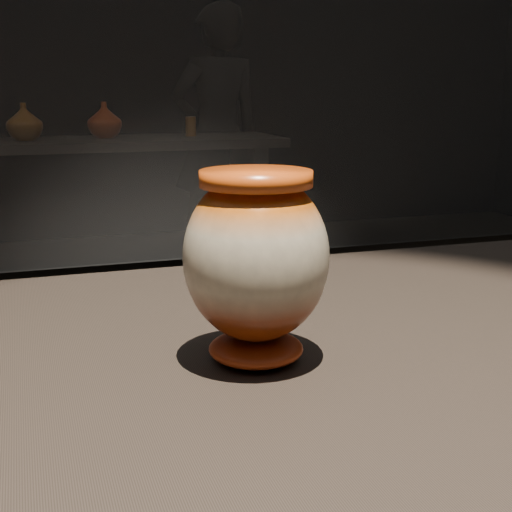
{
  "coord_description": "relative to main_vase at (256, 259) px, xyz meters",
  "views": [
    {
      "loc": [
        -0.28,
        -0.7,
        1.19
      ],
      "look_at": [
        -0.06,
        -0.02,
        1.01
      ],
      "focal_mm": 50.0,
      "sensor_mm": 36.0,
      "label": 1
    }
  ],
  "objects": [
    {
      "name": "main_vase",
      "position": [
        0.0,
        0.0,
        0.0
      ],
      "size": [
        0.19,
        0.19,
        0.2
      ],
      "rotation": [
        0.0,
        0.0,
        -0.31
      ],
      "color": "#652209",
      "rests_on": "display_plinth"
    },
    {
      "name": "back_vase_left",
      "position": [
        -0.19,
        3.3,
        -0.01
      ],
      "size": [
        0.19,
        0.19,
        0.19
      ],
      "primitive_type": "imported",
      "rotation": [
        0.0,
        0.0,
        0.01
      ],
      "color": "#8E5014",
      "rests_on": "back_shelf"
    },
    {
      "name": "visitor",
      "position": [
        1.0,
        3.86,
        -0.16
      ],
      "size": [
        0.66,
        0.48,
        1.69
      ],
      "primitive_type": "imported",
      "rotation": [
        0.0,
        0.0,
        3.26
      ],
      "color": "black",
      "rests_on": "ground"
    },
    {
      "name": "back_shelf",
      "position": [
        0.19,
        3.32,
        -0.38
      ],
      "size": [
        2.0,
        0.6,
        0.9
      ],
      "color": "black",
      "rests_on": "ground"
    },
    {
      "name": "back_vase_mid",
      "position": [
        0.23,
        3.36,
        -0.01
      ],
      "size": [
        0.26,
        0.26,
        0.2
      ],
      "primitive_type": "imported",
      "rotation": [
        0.0,
        0.0,
        2.22
      ],
      "color": "#652209",
      "rests_on": "back_shelf"
    },
    {
      "name": "back_vase_right",
      "position": [
        0.71,
        3.36,
        -0.06
      ],
      "size": [
        0.06,
        0.06,
        0.11
      ],
      "primitive_type": "cylinder",
      "color": "#8E5014",
      "rests_on": "back_shelf"
    }
  ]
}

